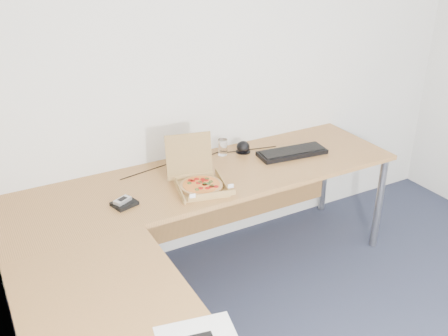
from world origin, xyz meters
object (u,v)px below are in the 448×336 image
pizza_box (200,183)px  keyboard (292,153)px  drinking_glass (223,147)px  desk (190,225)px  wallet (124,204)px

pizza_box → keyboard: bearing=22.4°
drinking_glass → keyboard: bearing=-28.8°
desk → keyboard: keyboard is taller
drinking_glass → wallet: size_ratio=0.87×
desk → wallet: size_ratio=19.79×
drinking_glass → keyboard: (0.41, -0.23, -0.04)m
pizza_box → keyboard: (0.75, 0.13, -0.02)m
pizza_box → wallet: (-0.46, 0.02, -0.02)m
drinking_glass → wallet: drinking_glass is taller
keyboard → wallet: 1.22m
desk → keyboard: 1.06m
keyboard → drinking_glass: bearing=157.7°
wallet → desk: bearing=-68.4°
pizza_box → keyboard: 0.76m
drinking_glass → keyboard: size_ratio=0.24×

